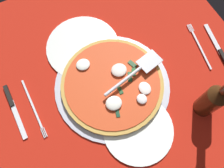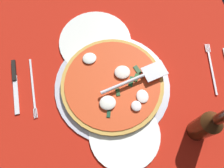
# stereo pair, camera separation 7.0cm
# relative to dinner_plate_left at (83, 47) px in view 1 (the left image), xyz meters

# --- Properties ---
(ground_plane) EXTENTS (0.94, 0.94, 0.01)m
(ground_plane) POSITION_rel_dinner_plate_left_xyz_m (0.16, 0.03, -0.01)
(ground_plane) COLOR #AE1D10
(checker_pattern) EXTENTS (0.94, 0.94, 0.00)m
(checker_pattern) POSITION_rel_dinner_plate_left_xyz_m (0.16, 0.03, -0.01)
(checker_pattern) COLOR white
(checker_pattern) RESTS_ON ground_plane
(pizza_pan) EXTENTS (0.36, 0.36, 0.01)m
(pizza_pan) POSITION_rel_dinner_plate_left_xyz_m (0.17, 0.03, -0.00)
(pizza_pan) COLOR #AFB2C3
(pizza_pan) RESTS_ON ground_plane
(dinner_plate_left) EXTENTS (0.25, 0.25, 0.01)m
(dinner_plate_left) POSITION_rel_dinner_plate_left_xyz_m (0.00, 0.00, 0.00)
(dinner_plate_left) COLOR white
(dinner_plate_left) RESTS_ON ground_plane
(dinner_plate_right) EXTENTS (0.21, 0.21, 0.01)m
(dinner_plate_right) POSITION_rel_dinner_plate_left_xyz_m (0.33, 0.03, 0.00)
(dinner_plate_right) COLOR white
(dinner_plate_right) RESTS_ON ground_plane
(pizza) EXTENTS (0.32, 0.32, 0.03)m
(pizza) POSITION_rel_dinner_plate_left_xyz_m (0.17, 0.03, 0.01)
(pizza) COLOR gold
(pizza) RESTS_ON pizza_pan
(pizza_server) EXTENTS (0.08, 0.22, 0.01)m
(pizza_server) POSITION_rel_dinner_plate_left_xyz_m (0.18, 0.10, 0.04)
(pizza_server) COLOR silver
(pizza_server) RESTS_ON pizza
(place_setting_near) EXTENTS (0.22, 0.12, 0.01)m
(place_setting_near) POSITION_rel_dinner_plate_left_xyz_m (0.11, -0.25, -0.00)
(place_setting_near) COLOR white
(place_setting_near) RESTS_ON ground_plane
(place_setting_far) EXTENTS (0.21, 0.16, 0.01)m
(place_setting_far) POSITION_rel_dinner_plate_left_xyz_m (0.20, 0.38, -0.00)
(place_setting_far) COLOR white
(place_setting_far) RESTS_ON ground_plane
(beer_bottle) EXTENTS (0.06, 0.06, 0.22)m
(beer_bottle) POSITION_rel_dinner_plate_left_xyz_m (0.36, 0.24, 0.08)
(beer_bottle) COLOR #402310
(beer_bottle) RESTS_ON ground_plane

